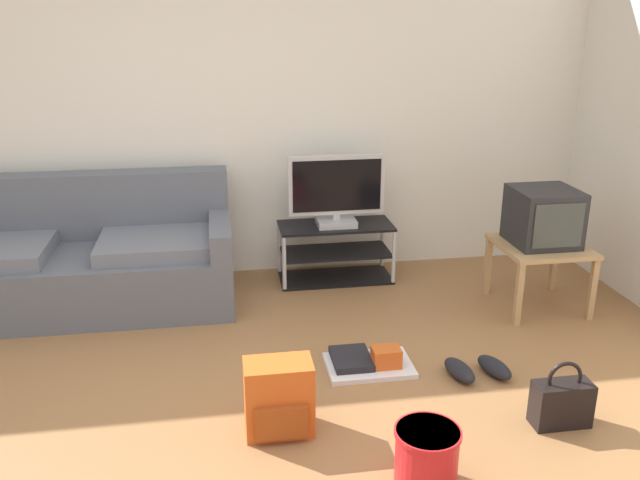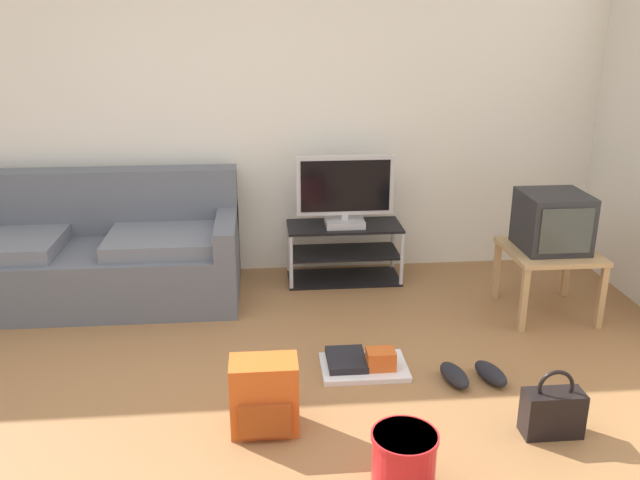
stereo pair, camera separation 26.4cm
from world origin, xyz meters
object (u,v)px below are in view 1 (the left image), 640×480
crt_tv (543,217)px  backpack (279,398)px  floor_tray (368,362)px  flat_tv (336,192)px  handbag (562,402)px  sneakers_pair (477,369)px  tv_stand (335,252)px  cleaning_bucket (426,456)px  couch (79,261)px  side_table (540,253)px

crt_tv → backpack: crt_tv is taller
backpack → floor_tray: backpack is taller
flat_tv → handbag: size_ratio=2.03×
sneakers_pair → floor_tray: 0.61m
flat_tv → backpack: (-0.62, -1.85, -0.51)m
tv_stand → cleaning_bucket: (-0.04, -2.37, -0.07)m
couch → backpack: size_ratio=5.56×
flat_tv → handbag: (0.76, -2.02, -0.57)m
sneakers_pair → side_table: bearing=47.8°
side_table → backpack: (-1.90, -1.17, -0.21)m
handbag → floor_tray: (-0.81, 0.68, -0.09)m
crt_tv → floor_tray: 1.61m
backpack → cleaning_bucket: backpack is taller
backpack → floor_tray: 0.78m
side_table → backpack: size_ratio=1.54×
tv_stand → sneakers_pair: (0.53, -1.54, -0.17)m
backpack → couch: bearing=121.8°
side_table → handbag: size_ratio=1.64×
tv_stand → crt_tv: 1.52m
flat_tv → handbag: 2.23m
backpack → sneakers_pair: backpack is taller
cleaning_bucket → backpack: bearing=139.8°
tv_stand → sneakers_pair: tv_stand is taller
side_table → flat_tv: bearing=152.0°
handbag → sneakers_pair: size_ratio=0.92×
couch → side_table: (3.10, -0.53, 0.07)m
couch → cleaning_bucket: size_ratio=7.21×
crt_tv → sneakers_pair: bearing=-131.6°
couch → sneakers_pair: (2.34, -1.37, -0.27)m
flat_tv → crt_tv: size_ratio=1.69×
crt_tv → sneakers_pair: size_ratio=1.10×
flat_tv → cleaning_bucket: bearing=-90.9°
crt_tv → cleaning_bucket: size_ratio=1.46×
side_table → sneakers_pair: (-0.76, -0.83, -0.35)m
tv_stand → side_table: bearing=-28.8°
backpack → floor_tray: size_ratio=0.76×
couch → floor_tray: couch is taller
backpack → crt_tv: bearing=28.6°
tv_stand → backpack: tv_stand is taller
backpack → handbag: backpack is taller
flat_tv → floor_tray: size_ratio=1.45×
couch → handbag: (2.58, -1.87, -0.19)m
flat_tv → crt_tv: bearing=-27.4°
tv_stand → flat_tv: bearing=-90.0°
cleaning_bucket → side_table: bearing=51.6°
crt_tv → backpack: (-1.90, -1.19, -0.46)m
side_table → crt_tv: crt_tv is taller
crt_tv → handbag: size_ratio=1.20×
sneakers_pair → floor_tray: floor_tray is taller
backpack → handbag: size_ratio=1.06×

